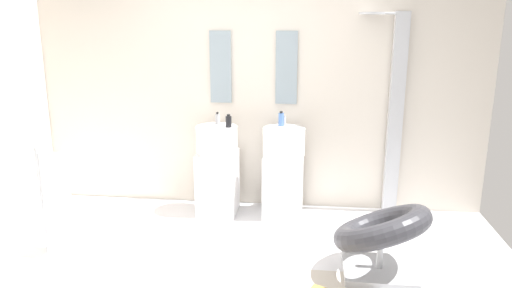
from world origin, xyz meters
name	(u,v)px	position (x,y,z in m)	size (l,w,h in m)	color
ground_plane	(229,280)	(0.00, 0.00, -0.02)	(4.80, 3.60, 0.04)	silver
rear_partition	(254,85)	(0.00, 1.65, 1.30)	(4.80, 0.10, 2.60)	beige
pedestal_sink_left	(217,169)	(-0.34, 1.30, 0.47)	(0.42, 0.42, 1.03)	white
pedestal_sink_right	(283,172)	(0.34, 1.30, 0.47)	(0.42, 0.42, 1.03)	white
vanity_mirror_left	(221,67)	(-0.34, 1.58, 1.49)	(0.22, 0.03, 0.74)	#8C9EA8
vanity_mirror_right	(286,68)	(0.34, 1.58, 1.49)	(0.22, 0.03, 0.74)	#8C9EA8
shower_column	(394,111)	(1.44, 1.53, 1.08)	(0.49, 0.24, 2.05)	#B7BABF
lounge_chair	(381,234)	(1.18, 0.19, 0.35)	(1.09, 1.09, 0.65)	#B7BABF
towel_rack	(57,185)	(-1.48, 0.22, 0.63)	(0.37, 0.22, 0.95)	#B7BABF
soap_bottle_black	(229,121)	(-0.21, 1.28, 0.98)	(0.06, 0.06, 0.13)	black
soap_bottle_blue	(281,119)	(0.30, 1.41, 0.99)	(0.06, 0.06, 0.15)	#4C72B7
soap_bottle_grey	(218,118)	(-0.36, 1.44, 0.98)	(0.04, 0.04, 0.12)	#99999E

